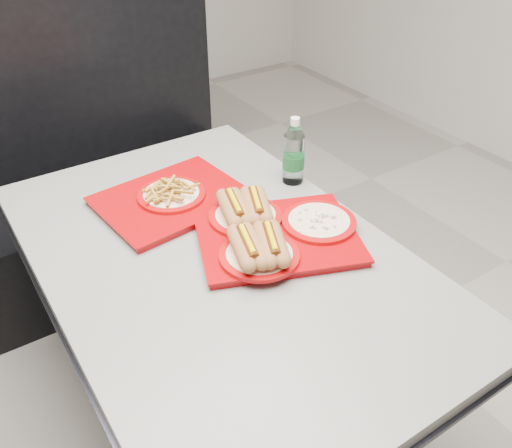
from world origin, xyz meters
TOP-DOWN VIEW (x-y plane):
  - ground at (0.00, 0.00)m, footprint 6.00×6.00m
  - diner_table at (0.00, 0.00)m, footprint 0.92×1.42m
  - booth_bench at (0.00, 1.09)m, footprint 1.30×0.57m
  - tray_near at (0.15, -0.04)m, footprint 0.54×0.49m
  - tray_far at (0.00, 0.30)m, footprint 0.47×0.39m
  - water_bottle at (0.40, 0.20)m, footprint 0.07×0.07m

SIDE VIEW (x-z plane):
  - ground at x=0.00m, z-range 0.00..0.00m
  - booth_bench at x=0.00m, z-range -0.27..1.08m
  - diner_table at x=0.00m, z-range 0.21..0.96m
  - tray_far at x=0.00m, z-range 0.73..0.82m
  - tray_near at x=0.15m, z-range 0.74..0.83m
  - water_bottle at x=0.40m, z-range 0.73..0.96m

